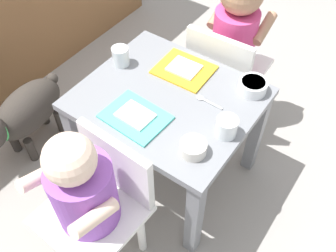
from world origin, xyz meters
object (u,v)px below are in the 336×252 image
object	(u,v)px
seated_child_left	(87,191)
spoon_by_left_tray	(206,101)
water_cup_right	(121,57)
cereal_bowl_right_side	(193,147)
seated_child_right	(234,36)
water_cup_left	(226,128)
food_tray_right	(184,69)
food_tray_left	(135,116)
dining_table	(168,112)
cereal_bowl_left_side	(253,86)
dog	(21,114)

from	to	relation	value
seated_child_left	spoon_by_left_tray	xyz separation A→B (m)	(0.46, -0.10, 0.03)
water_cup_right	cereal_bowl_right_side	size ratio (longest dim) A/B	0.86
seated_child_right	water_cup_left	world-z (taller)	seated_child_right
seated_child_left	food_tray_right	size ratio (longest dim) A/B	3.27
seated_child_right	food_tray_left	world-z (taller)	seated_child_right
dining_table	cereal_bowl_right_side	bearing A→B (deg)	-127.30
water_cup_right	spoon_by_left_tray	bearing A→B (deg)	-87.71
seated_child_left	food_tray_left	xyz separation A→B (m)	(0.27, 0.04, 0.04)
seated_child_right	cereal_bowl_right_side	bearing A→B (deg)	-162.81
cereal_bowl_right_side	seated_child_right	bearing A→B (deg)	17.19
food_tray_left	cereal_bowl_right_side	size ratio (longest dim) A/B	2.59
cereal_bowl_left_side	cereal_bowl_right_side	bearing A→B (deg)	176.17
dining_table	water_cup_right	bearing A→B (deg)	80.65
seated_child_right	water_cup_right	xyz separation A→B (m)	(-0.37, 0.25, 0.03)
dining_table	spoon_by_left_tray	bearing A→B (deg)	-65.95
seated_child_left	spoon_by_left_tray	world-z (taller)	seated_child_left
dog	dining_table	bearing A→B (deg)	-67.32
water_cup_left	cereal_bowl_left_side	distance (m)	0.21
cereal_bowl_right_side	spoon_by_left_tray	bearing A→B (deg)	20.76
dining_table	cereal_bowl_right_side	size ratio (longest dim) A/B	7.23
food_tray_left	water_cup_right	xyz separation A→B (m)	(0.17, 0.20, 0.02)
dining_table	seated_child_left	xyz separation A→B (m)	(-0.41, -0.01, 0.05)
water_cup_left	spoon_by_left_tray	world-z (taller)	water_cup_left
dog	water_cup_left	bearing A→B (deg)	-75.72
water_cup_right	cereal_bowl_right_side	bearing A→B (deg)	-113.51
food_tray_left	water_cup_left	distance (m)	0.28
food_tray_right	water_cup_right	world-z (taller)	water_cup_right
dog	water_cup_left	distance (m)	0.85
dining_table	seated_child_left	bearing A→B (deg)	-178.17
water_cup_right	cereal_bowl_right_side	xyz separation A→B (m)	(-0.18, -0.42, -0.01)
seated_child_right	cereal_bowl_right_side	world-z (taller)	seated_child_right
seated_child_right	cereal_bowl_left_side	world-z (taller)	seated_child_right
dining_table	water_cup_right	distance (m)	0.26
seated_child_left	cereal_bowl_left_side	xyz separation A→B (m)	(0.59, -0.20, 0.05)
cereal_bowl_right_side	cereal_bowl_left_side	size ratio (longest dim) A/B	0.83
dining_table	food_tray_right	size ratio (longest dim) A/B	2.93
seated_child_left	dog	xyz separation A→B (m)	(0.18, 0.56, -0.20)
seated_child_right	food_tray_right	size ratio (longest dim) A/B	3.53
dog	water_cup_right	xyz separation A→B (m)	(0.27, -0.32, 0.26)
seated_child_left	water_cup_right	size ratio (longest dim) A/B	9.38
cereal_bowl_left_side	food_tray_right	bearing A→B (deg)	100.65
spoon_by_left_tray	water_cup_left	bearing A→B (deg)	-125.12
food_tray_right	cereal_bowl_left_side	distance (m)	0.25
seated_child_left	food_tray_right	bearing A→B (deg)	4.28
seated_child_left	spoon_by_left_tray	distance (m)	0.47
seated_child_left	water_cup_left	size ratio (longest dim) A/B	9.73
seated_child_left	dog	bearing A→B (deg)	72.61
cereal_bowl_left_side	water_cup_left	bearing A→B (deg)	-174.46
dog	cereal_bowl_right_side	xyz separation A→B (m)	(0.08, -0.74, 0.25)
seated_child_left	cereal_bowl_right_side	xyz separation A→B (m)	(0.26, -0.18, 0.05)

